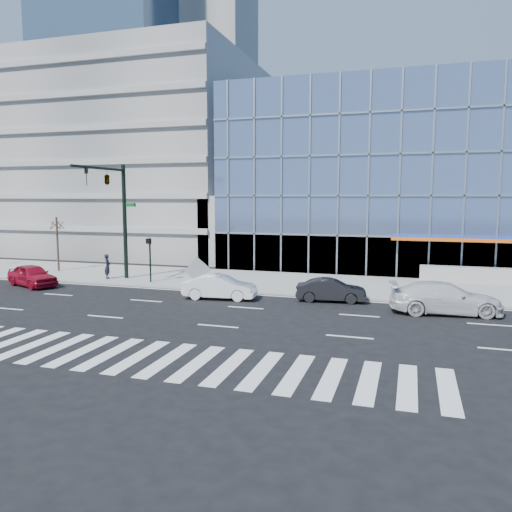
# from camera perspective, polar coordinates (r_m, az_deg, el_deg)

# --- Properties ---
(ground) EXTENTS (160.00, 160.00, 0.00)m
(ground) POSITION_cam_1_polar(r_m,az_deg,el_deg) (26.86, -1.20, -5.93)
(ground) COLOR black
(ground) RESTS_ON ground
(sidewalk) EXTENTS (120.00, 8.00, 0.15)m
(sidewalk) POSITION_cam_1_polar(r_m,az_deg,el_deg) (34.38, 3.05, -3.00)
(sidewalk) COLOR gray
(sidewalk) RESTS_ON ground
(theatre_building) EXTENTS (42.00, 26.00, 15.00)m
(theatre_building) POSITION_cam_1_polar(r_m,az_deg,el_deg) (51.18, 23.94, 7.98)
(theatre_building) COLOR #667EAB
(theatre_building) RESTS_ON ground
(parking_garage) EXTENTS (24.00, 24.00, 20.00)m
(parking_garage) POSITION_cam_1_polar(r_m,az_deg,el_deg) (58.35, -11.97, 10.66)
(parking_garage) COLOR gray
(parking_garage) RESTS_ON ground
(ramp_block) EXTENTS (6.00, 8.00, 6.00)m
(ramp_block) POSITION_cam_1_polar(r_m,az_deg,el_deg) (45.27, -1.16, 3.09)
(ramp_block) COLOR gray
(ramp_block) RESTS_ON ground
(tower_far_west) EXTENTS (16.00, 16.00, 76.00)m
(tower_far_west) POSITION_cam_1_polar(r_m,az_deg,el_deg) (102.11, -14.60, 24.89)
(tower_far_west) COLOR #465F79
(tower_far_west) RESTS_ON ground
(tower_far_mid) EXTENTS (13.00, 13.00, 60.00)m
(tower_far_mid) POSITION_cam_1_polar(r_m,az_deg,el_deg) (113.46, -20.03, 18.64)
(tower_far_mid) COLOR #465F79
(tower_far_mid) RESTS_ON ground
(tower_backdrop) EXTENTS (14.00, 14.00, 48.00)m
(tower_backdrop) POSITION_cam_1_polar(r_m,az_deg,el_deg) (103.88, -4.79, 16.79)
(tower_backdrop) COLOR gray
(tower_backdrop) RESTS_ON ground
(traffic_signal) EXTENTS (1.14, 5.74, 8.00)m
(traffic_signal) POSITION_cam_1_polar(r_m,az_deg,el_deg) (35.20, -16.10, 6.93)
(traffic_signal) COLOR black
(traffic_signal) RESTS_ON sidewalk
(ped_signal_post) EXTENTS (0.30, 0.33, 3.00)m
(ped_signal_post) POSITION_cam_1_polar(r_m,az_deg,el_deg) (34.42, -12.07, 0.34)
(ped_signal_post) COLOR black
(ped_signal_post) RESTS_ON sidewalk
(street_tree_near) EXTENTS (1.10, 1.10, 4.23)m
(street_tree_near) POSITION_cam_1_polar(r_m,az_deg,el_deg) (41.77, -21.83, 3.37)
(street_tree_near) COLOR #332319
(street_tree_near) RESTS_ON sidewalk
(white_suv) EXTENTS (5.77, 2.98, 1.60)m
(white_suv) POSITION_cam_1_polar(r_m,az_deg,el_deg) (27.18, 20.82, -4.51)
(white_suv) COLOR silver
(white_suv) RESTS_ON ground
(white_sedan) EXTENTS (4.39, 1.95, 1.40)m
(white_sedan) POSITION_cam_1_polar(r_m,az_deg,el_deg) (29.11, -4.16, -3.55)
(white_sedan) COLOR white
(white_sedan) RESTS_ON ground
(dark_sedan) EXTENTS (4.06, 1.83, 1.29)m
(dark_sedan) POSITION_cam_1_polar(r_m,az_deg,el_deg) (28.65, 8.58, -3.89)
(dark_sedan) COLOR black
(dark_sedan) RESTS_ON ground
(red_sedan) EXTENTS (4.62, 3.22, 1.46)m
(red_sedan) POSITION_cam_1_polar(r_m,az_deg,el_deg) (36.26, -24.21, -2.04)
(red_sedan) COLOR maroon
(red_sedan) RESTS_ON ground
(pedestrian) EXTENTS (0.62, 0.74, 1.74)m
(pedestrian) POSITION_cam_1_polar(r_m,az_deg,el_deg) (36.75, -16.61, -1.15)
(pedestrian) COLOR black
(pedestrian) RESTS_ON sidewalk
(tilted_panel) EXTENTS (1.81, 0.42, 1.83)m
(tilted_panel) POSITION_cam_1_polar(r_m,az_deg,el_deg) (33.23, -6.65, -1.65)
(tilted_panel) COLOR #979797
(tilted_panel) RESTS_ON sidewalk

